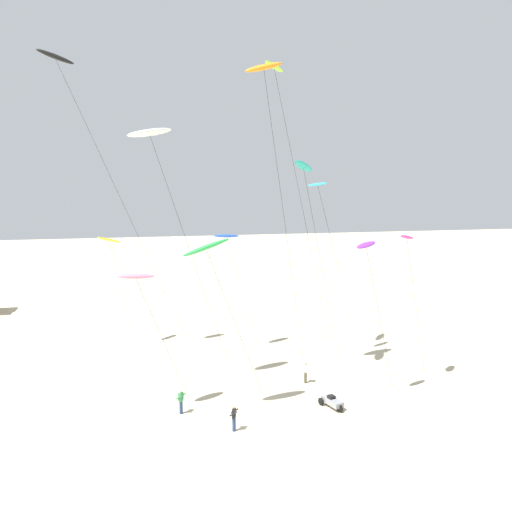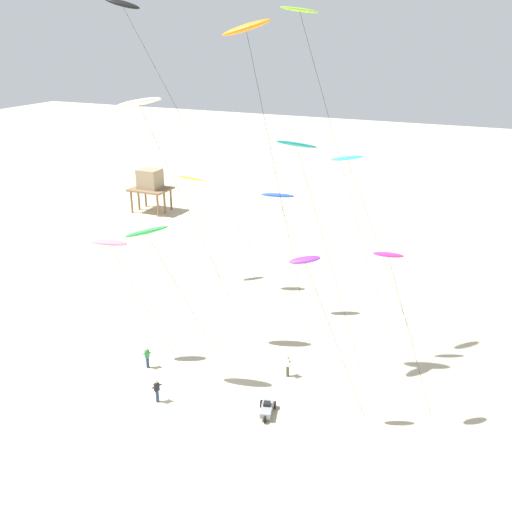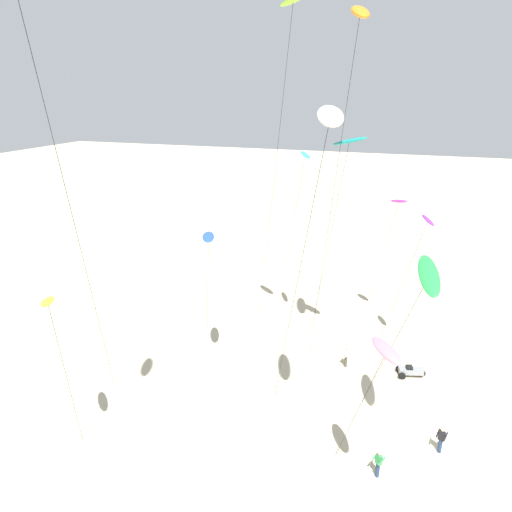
{
  "view_description": "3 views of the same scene",
  "coord_description": "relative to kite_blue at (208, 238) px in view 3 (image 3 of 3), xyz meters",
  "views": [
    {
      "loc": [
        -8.56,
        -30.62,
        14.96
      ],
      "look_at": [
        0.73,
        6.79,
        9.83
      ],
      "focal_mm": 35.62,
      "sensor_mm": 36.0,
      "label": 1
    },
    {
      "loc": [
        16.38,
        -28.22,
        23.42
      ],
      "look_at": [
        1.08,
        6.55,
        8.31
      ],
      "focal_mm": 40.25,
      "sensor_mm": 36.0,
      "label": 2
    },
    {
      "loc": [
        -25.69,
        2.1,
        19.71
      ],
      "look_at": [
        1.17,
        11.13,
        9.27
      ],
      "focal_mm": 31.85,
      "sensor_mm": 36.0,
      "label": 3
    }
  ],
  "objects": [
    {
      "name": "kite_magenta",
      "position": [
        11.31,
        -11.33,
        0.6
      ],
      "size": [
        4.32,
        2.91,
        11.73
      ],
      "color": "#D8339E",
      "rests_on": "ground"
    },
    {
      "name": "kite_flyer_middle",
      "position": [
        -5.44,
        -12.01,
        -9.8
      ],
      "size": [
        0.73,
        0.73,
        1.67
      ],
      "color": "navy",
      "rests_on": "ground"
    },
    {
      "name": "kite_teal",
      "position": [
        4.4,
        -8.02,
        5.79
      ],
      "size": [
        5.75,
        4.17,
        17.16
      ],
      "color": "teal",
      "rests_on": "ground"
    },
    {
      "name": "beach_buggy",
      "position": [
        4.75,
        -13.54,
        -10.27
      ],
      "size": [
        1.31,
        2.13,
        0.82
      ],
      "color": "gray",
      "rests_on": "ground"
    },
    {
      "name": "kite_lime",
      "position": [
        3.17,
        -4.42,
        13.44
      ],
      "size": [
        8.19,
        5.51,
        24.79
      ],
      "color": "#8CD833",
      "rests_on": "ground"
    },
    {
      "name": "kite_cyan",
      "position": [
        6.93,
        -4.62,
        4.26
      ],
      "size": [
        6.72,
        4.15,
        15.57
      ],
      "color": "#33BFE0",
      "rests_on": "ground"
    },
    {
      "name": "kite_orange",
      "position": [
        1.18,
        -8.54,
        12.63
      ],
      "size": [
        5.92,
        3.5,
        24.16
      ],
      "color": "orange",
      "rests_on": "ground"
    },
    {
      "name": "kite_yellow",
      "position": [
        -10.25,
        3.72,
        -0.51
      ],
      "size": [
        3.24,
        2.35,
        10.77
      ],
      "color": "yellow",
      "rests_on": "ground"
    },
    {
      "name": "kite_pink",
      "position": [
        -8.12,
        -11.76,
        -1.31
      ],
      "size": [
        4.86,
        3.05,
        9.76
      ],
      "color": "pink",
      "rests_on": "ground"
    },
    {
      "name": "kite_purple",
      "position": [
        7.04,
        -13.44,
        0.33
      ],
      "size": [
        4.62,
        2.86,
        11.56
      ],
      "color": "purple",
      "rests_on": "ground"
    },
    {
      "name": "kite_white",
      "position": [
        -6.85,
        -8.64,
        7.95
      ],
      "size": [
        7.98,
        4.85,
        19.32
      ],
      "color": "white",
      "rests_on": "ground"
    },
    {
      "name": "ground_plane",
      "position": [
        0.2,
        -13.94,
        -10.7
      ],
      "size": [
        260.0,
        260.0,
        0.0
      ],
      "primitive_type": "plane",
      "color": "beige"
    },
    {
      "name": "kite_blue",
      "position": [
        0.0,
        0.0,
        0.0
      ],
      "size": [
        4.76,
        2.99,
        11.03
      ],
      "color": "blue",
      "rests_on": "ground"
    },
    {
      "name": "kite_flyer_nearest",
      "position": [
        -2.49,
        -15.28,
        -9.8
      ],
      "size": [
        0.67,
        0.68,
        1.67
      ],
      "color": "navy",
      "rests_on": "ground"
    },
    {
      "name": "kite_green",
      "position": [
        -3.78,
        -13.29,
        0.58
      ],
      "size": [
        6.08,
        3.49,
        12.05
      ],
      "color": "green",
      "rests_on": "ground"
    },
    {
      "name": "kite_flyer_furthest",
      "position": [
        4.44,
        -8.91,
        -9.8
      ],
      "size": [
        0.7,
        0.69,
        1.67
      ],
      "color": "#4C4738",
      "rests_on": "ground"
    }
  ]
}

